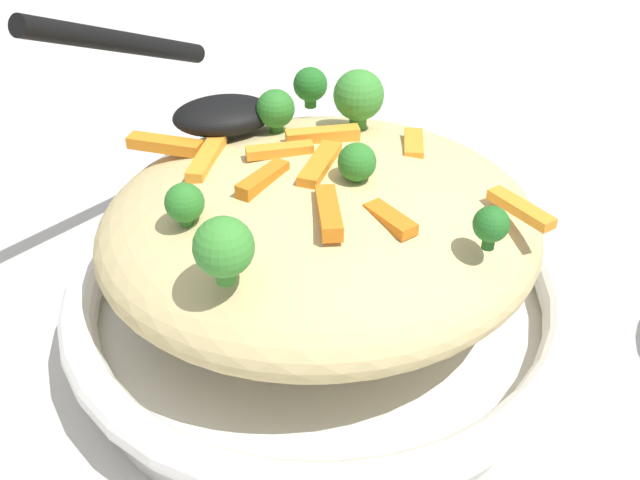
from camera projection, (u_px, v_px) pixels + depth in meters
name	position (u px, v px, depth m)	size (l,w,h in m)	color
ground_plane	(320.00, 334.00, 0.44)	(2.40, 2.40, 0.00)	beige
serving_bowl	(320.00, 302.00, 0.42)	(0.28, 0.28, 0.04)	white
pasta_mound	(320.00, 226.00, 0.39)	(0.23, 0.22, 0.07)	#D1BA7A
carrot_piece_0	(263.00, 179.00, 0.36)	(0.03, 0.01, 0.01)	orange
carrot_piece_1	(413.00, 145.00, 0.40)	(0.03, 0.01, 0.01)	orange
carrot_piece_2	(311.00, 165.00, 0.37)	(0.04, 0.01, 0.01)	orange
carrot_piece_3	(280.00, 150.00, 0.38)	(0.03, 0.01, 0.01)	orange
carrot_piece_4	(165.00, 144.00, 0.40)	(0.04, 0.01, 0.01)	orange
carrot_piece_5	(521.00, 208.00, 0.35)	(0.04, 0.01, 0.01)	orange
carrot_piece_6	(323.00, 135.00, 0.40)	(0.04, 0.01, 0.01)	orange
carrot_piece_7	(390.00, 219.00, 0.34)	(0.03, 0.01, 0.01)	orange
carrot_piece_8	(329.00, 213.00, 0.34)	(0.04, 0.01, 0.01)	orange
carrot_piece_9	(207.00, 158.00, 0.39)	(0.04, 0.01, 0.01)	orange
broccoli_floret_0	(224.00, 248.00, 0.30)	(0.03, 0.03, 0.03)	#377928
broccoli_floret_1	(491.00, 225.00, 0.32)	(0.02, 0.02, 0.02)	#205B1C
broccoli_floret_2	(310.00, 85.00, 0.44)	(0.02, 0.02, 0.02)	#205B1C
broccoli_floret_3	(276.00, 109.00, 0.41)	(0.02, 0.02, 0.02)	#296820
broccoli_floret_4	(357.00, 162.00, 0.36)	(0.02, 0.02, 0.02)	#296820
broccoli_floret_5	(359.00, 96.00, 0.41)	(0.03, 0.03, 0.03)	#377928
broccoli_floret_6	(185.00, 203.00, 0.34)	(0.02, 0.02, 0.02)	#296820
serving_spoon	(188.00, 89.00, 0.42)	(0.13, 0.12, 0.07)	black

